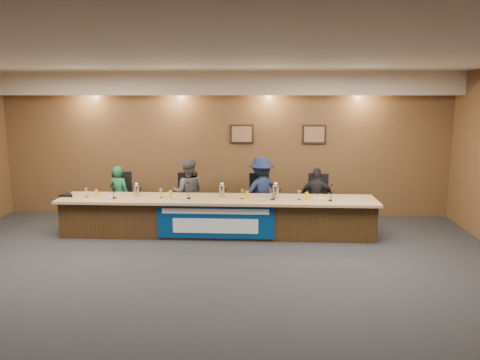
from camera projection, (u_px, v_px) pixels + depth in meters
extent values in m
plane|color=black|center=(202.00, 283.00, 6.84)|extent=(10.00, 10.00, 0.00)
cube|color=silver|center=(198.00, 58.00, 6.26)|extent=(10.00, 8.00, 0.04)
cube|color=brown|center=(224.00, 145.00, 10.48)|extent=(10.00, 0.04, 3.20)
cube|color=beige|center=(223.00, 83.00, 9.99)|extent=(10.00, 0.50, 0.50)
cube|color=#382512|center=(218.00, 217.00, 9.14)|extent=(6.00, 0.80, 0.70)
cube|color=tan|center=(217.00, 199.00, 9.02)|extent=(6.10, 0.95, 0.05)
cube|color=navy|center=(215.00, 222.00, 8.72)|extent=(2.20, 0.02, 0.65)
cube|color=silver|center=(215.00, 211.00, 8.67)|extent=(2.00, 0.01, 0.10)
cube|color=silver|center=(215.00, 226.00, 8.72)|extent=(1.60, 0.01, 0.28)
cube|color=black|center=(242.00, 134.00, 10.39)|extent=(0.52, 0.04, 0.42)
cube|color=black|center=(314.00, 134.00, 10.31)|extent=(0.52, 0.04, 0.42)
imported|color=#16542E|center=(119.00, 195.00, 9.85)|extent=(0.52, 0.42, 1.25)
imported|color=#45474A|center=(188.00, 192.00, 9.77)|extent=(0.72, 0.59, 1.40)
imported|color=#101B3A|center=(261.00, 192.00, 9.68)|extent=(1.08, 0.87, 1.46)
imported|color=black|center=(317.00, 198.00, 9.65)|extent=(0.75, 0.37, 1.24)
cube|color=black|center=(121.00, 201.00, 9.98)|extent=(0.54, 0.54, 0.08)
cube|color=black|center=(189.00, 202.00, 9.90)|extent=(0.59, 0.59, 0.08)
cube|color=black|center=(261.00, 202.00, 9.83)|extent=(0.58, 0.58, 0.08)
cube|color=black|center=(316.00, 203.00, 9.77)|extent=(0.59, 0.59, 0.08)
cube|color=white|center=(105.00, 198.00, 8.84)|extent=(0.24, 0.08, 0.10)
cylinder|color=black|center=(115.00, 198.00, 8.99)|extent=(0.07, 0.07, 0.02)
cylinder|color=#E79F03|center=(96.00, 193.00, 9.08)|extent=(0.06, 0.06, 0.15)
cylinder|color=silver|center=(86.00, 193.00, 9.07)|extent=(0.08, 0.08, 0.18)
cube|color=white|center=(178.00, 198.00, 8.80)|extent=(0.24, 0.08, 0.10)
cylinder|color=black|center=(189.00, 198.00, 8.96)|extent=(0.07, 0.07, 0.02)
cylinder|color=#E79F03|center=(171.00, 194.00, 8.99)|extent=(0.06, 0.06, 0.15)
cylinder|color=silver|center=(161.00, 193.00, 9.01)|extent=(0.08, 0.08, 0.18)
cube|color=white|center=(259.00, 199.00, 8.68)|extent=(0.24, 0.08, 0.10)
cylinder|color=black|center=(273.00, 200.00, 8.84)|extent=(0.07, 0.07, 0.02)
cylinder|color=#E79F03|center=(247.00, 195.00, 8.93)|extent=(0.06, 0.06, 0.15)
cylinder|color=silver|center=(242.00, 194.00, 8.92)|extent=(0.08, 0.08, 0.18)
cube|color=white|center=(321.00, 200.00, 8.67)|extent=(0.24, 0.08, 0.10)
cylinder|color=black|center=(330.00, 200.00, 8.77)|extent=(0.07, 0.07, 0.02)
cylinder|color=#E79F03|center=(307.00, 196.00, 8.83)|extent=(0.06, 0.06, 0.15)
cylinder|color=silver|center=(299.00, 195.00, 8.83)|extent=(0.08, 0.08, 0.18)
cylinder|color=silver|center=(137.00, 191.00, 9.10)|extent=(0.11, 0.11, 0.22)
cylinder|color=silver|center=(222.00, 191.00, 9.04)|extent=(0.11, 0.11, 0.24)
cylinder|color=silver|center=(276.00, 192.00, 8.92)|extent=(0.13, 0.13, 0.26)
cylinder|color=black|center=(67.00, 195.00, 9.15)|extent=(0.32, 0.32, 0.05)
cube|color=white|center=(321.00, 199.00, 8.89)|extent=(0.26, 0.33, 0.01)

